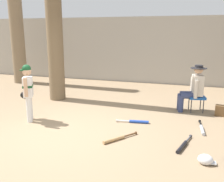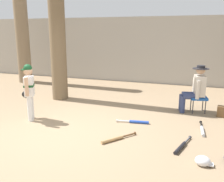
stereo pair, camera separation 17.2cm
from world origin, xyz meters
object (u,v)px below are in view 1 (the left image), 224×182
at_px(handbag_beside_stool, 223,111).
at_px(batting_helmet_white, 206,159).
at_px(tree_far_left, 15,9).
at_px(bat_black_composite, 183,146).
at_px(bat_wood_tan, 117,139).
at_px(bat_blue_youth, 136,122).
at_px(bat_aluminum_silver, 202,129).
at_px(folding_stool, 196,98).
at_px(seated_spectator, 193,87).
at_px(tree_near_player, 53,5).
at_px(young_ballplayer, 28,89).

relative_size(handbag_beside_stool, batting_helmet_white, 1.22).
bearing_deg(tree_far_left, bat_black_composite, -32.26).
bearing_deg(bat_black_composite, handbag_beside_stool, 68.10).
height_order(tree_far_left, bat_wood_tan, tree_far_left).
bearing_deg(bat_blue_youth, batting_helmet_white, -45.32).
xyz_separation_m(bat_blue_youth, batting_helmet_white, (1.42, -1.44, 0.04)).
distance_m(bat_wood_tan, bat_aluminum_silver, 1.86).
bearing_deg(folding_stool, bat_black_composite, -95.34).
bearing_deg(bat_wood_tan, seated_spectator, 60.42).
xyz_separation_m(bat_black_composite, bat_blue_youth, (-1.06, 0.96, 0.00)).
xyz_separation_m(handbag_beside_stool, bat_wood_tan, (-2.05, -2.17, -0.10)).
distance_m(bat_wood_tan, bat_black_composite, 1.22).
bearing_deg(bat_wood_tan, folding_stool, 58.90).
xyz_separation_m(handbag_beside_stool, bat_aluminum_silver, (-0.49, -1.14, -0.10)).
relative_size(tree_far_left, bat_wood_tan, 9.66).
xyz_separation_m(bat_aluminum_silver, batting_helmet_white, (0.02, -1.42, 0.04)).
height_order(tree_near_player, batting_helmet_white, tree_near_player).
relative_size(young_ballplayer, bat_blue_youth, 1.77).
bearing_deg(bat_aluminum_silver, folding_stool, 95.52).
height_order(tree_near_player, bat_blue_youth, tree_near_player).
bearing_deg(bat_blue_youth, tree_far_left, 149.92).
xyz_separation_m(tree_near_player, tree_far_left, (-2.75, 1.86, 0.13)).
height_order(handbag_beside_stool, tree_far_left, tree_far_left).
bearing_deg(bat_aluminum_silver, handbag_beside_stool, 66.62).
height_order(tree_near_player, bat_aluminum_silver, tree_near_player).
xyz_separation_m(seated_spectator, handbag_beside_stool, (0.72, -0.18, -0.51)).
distance_m(folding_stool, seated_spectator, 0.29).
relative_size(handbag_beside_stool, bat_wood_tan, 0.50).
bearing_deg(young_ballplayer, bat_black_composite, -6.14).
relative_size(handbag_beside_stool, tree_far_left, 0.05).
bearing_deg(folding_stool, bat_wood_tan, -121.10).
relative_size(tree_far_left, bat_aluminum_silver, 8.27).
bearing_deg(batting_helmet_white, bat_blue_youth, 134.68).
height_order(folding_stool, bat_blue_youth, folding_stool).
xyz_separation_m(seated_spectator, batting_helmet_white, (0.24, -2.74, -0.57)).
bearing_deg(folding_stool, seated_spectator, -167.64).
bearing_deg(bat_aluminum_silver, bat_wood_tan, -146.68).
relative_size(tree_far_left, bat_blue_youth, 8.91).
distance_m(bat_wood_tan, bat_blue_youth, 1.05).
height_order(tree_near_player, bat_wood_tan, tree_near_player).
distance_m(tree_far_left, bat_aluminum_silver, 8.12).
bearing_deg(young_ballplayer, seated_spectator, 27.84).
height_order(young_ballplayer, bat_wood_tan, young_ballplayer).
distance_m(handbag_beside_stool, bat_wood_tan, 2.98).
height_order(seated_spectator, bat_wood_tan, seated_spectator).
xyz_separation_m(folding_stool, bat_wood_tan, (-1.43, -2.36, -0.33)).
bearing_deg(bat_aluminum_silver, bat_black_composite, -110.06).
relative_size(folding_stool, handbag_beside_stool, 1.40).
relative_size(bat_wood_tan, bat_black_composite, 0.85).
height_order(bat_black_composite, bat_aluminum_silver, same).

